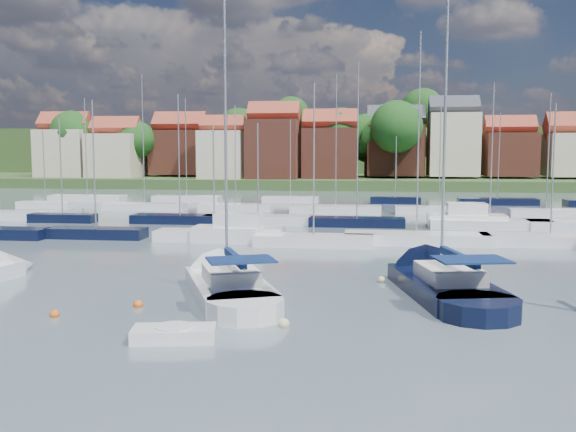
# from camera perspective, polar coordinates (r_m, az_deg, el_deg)

# --- Properties ---
(ground) EXTENTS (260.00, 260.00, 0.00)m
(ground) POSITION_cam_1_polar(r_m,az_deg,el_deg) (68.62, 3.41, -0.03)
(ground) COLOR #404F57
(ground) RESTS_ON ground
(sailboat_centre) EXTENTS (7.95, 12.98, 17.15)m
(sailboat_centre) POSITION_cam_1_polar(r_m,az_deg,el_deg) (32.88, -5.76, -5.95)
(sailboat_centre) COLOR silver
(sailboat_centre) RESTS_ON ground
(sailboat_navy) EXTENTS (6.45, 14.06, 18.74)m
(sailboat_navy) POSITION_cam_1_polar(r_m,az_deg,el_deg) (34.21, 12.74, -5.61)
(sailboat_navy) COLOR black
(sailboat_navy) RESTS_ON ground
(tender) EXTENTS (3.29, 1.98, 0.66)m
(tender) POSITION_cam_1_polar(r_m,az_deg,el_deg) (24.63, -10.10, -10.29)
(tender) COLOR silver
(tender) RESTS_ON ground
(buoy_b) EXTENTS (0.42, 0.42, 0.42)m
(buoy_b) POSITION_cam_1_polar(r_m,az_deg,el_deg) (29.40, -20.02, -8.41)
(buoy_b) COLOR #D85914
(buoy_b) RESTS_ON ground
(buoy_c) EXTENTS (0.44, 0.44, 0.44)m
(buoy_c) POSITION_cam_1_polar(r_m,az_deg,el_deg) (30.10, -13.19, -7.87)
(buoy_c) COLOR #D85914
(buoy_c) RESTS_ON ground
(buoy_d) EXTENTS (0.45, 0.45, 0.45)m
(buoy_d) POSITION_cam_1_polar(r_m,az_deg,el_deg) (26.21, -0.36, -9.78)
(buoy_d) COLOR beige
(buoy_d) RESTS_ON ground
(buoy_e) EXTENTS (0.42, 0.42, 0.42)m
(buoy_e) POSITION_cam_1_polar(r_m,az_deg,el_deg) (35.06, 8.29, -5.82)
(buoy_e) COLOR beige
(buoy_e) RESTS_ON ground
(buoy_f) EXTENTS (0.51, 0.51, 0.51)m
(buoy_f) POSITION_cam_1_polar(r_m,az_deg,el_deg) (28.31, 17.10, -8.86)
(buoy_f) COLOR beige
(buoy_f) RESTS_ON ground
(buoy_h) EXTENTS (0.54, 0.54, 0.54)m
(buoy_h) POSITION_cam_1_polar(r_m,az_deg,el_deg) (34.90, -6.57, -5.85)
(buoy_h) COLOR #D85914
(buoy_h) RESTS_ON ground
(marina_field) EXTENTS (79.62, 41.41, 15.93)m
(marina_field) POSITION_cam_1_polar(r_m,az_deg,el_deg) (63.64, 4.80, -0.12)
(marina_field) COLOR silver
(marina_field) RESTS_ON ground
(far_shore_town) EXTENTS (212.46, 90.00, 22.27)m
(far_shore_town) POSITION_cam_1_polar(r_m,az_deg,el_deg) (160.78, 6.62, 4.98)
(far_shore_town) COLOR #364E27
(far_shore_town) RESTS_ON ground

